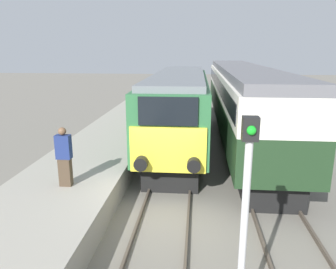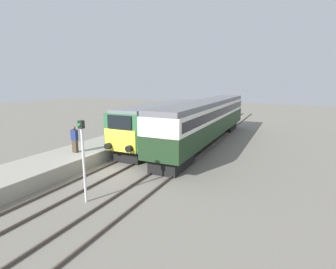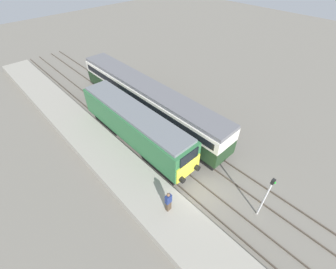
% 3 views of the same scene
% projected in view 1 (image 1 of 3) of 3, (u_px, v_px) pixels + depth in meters
% --- Properties ---
extents(ground_plane, '(120.00, 120.00, 0.00)m').
position_uv_depth(ground_plane, '(165.00, 213.00, 10.12)').
color(ground_plane, slate).
extents(platform_left, '(3.50, 50.00, 0.86)m').
position_uv_depth(platform_left, '(120.00, 134.00, 18.01)').
color(platform_left, '#9E998C').
rests_on(platform_left, ground_plane).
extents(rails_near_track, '(1.51, 60.00, 0.14)m').
position_uv_depth(rails_near_track, '(176.00, 159.00, 14.92)').
color(rails_near_track, '#4C4238').
rests_on(rails_near_track, ground_plane).
extents(rails_far_track, '(1.50, 60.00, 0.14)m').
position_uv_depth(rails_far_track, '(252.00, 161.00, 14.62)').
color(rails_far_track, '#4C4238').
rests_on(rails_far_track, ground_plane).
extents(locomotive, '(2.70, 13.63, 3.78)m').
position_uv_depth(locomotive, '(179.00, 106.00, 16.85)').
color(locomotive, black).
rests_on(locomotive, ground_plane).
extents(passenger_carriage, '(2.75, 20.09, 4.01)m').
position_uv_depth(passenger_carriage, '(241.00, 94.00, 18.77)').
color(passenger_carriage, black).
rests_on(passenger_carriage, ground_plane).
extents(person_on_platform, '(0.44, 0.26, 1.83)m').
position_uv_depth(person_on_platform, '(64.00, 157.00, 9.84)').
color(person_on_platform, '#473828').
rests_on(person_on_platform, platform_left).
extents(signal_post, '(0.24, 0.28, 3.96)m').
position_uv_depth(signal_post, '(245.00, 217.00, 5.16)').
color(signal_post, silver).
rests_on(signal_post, ground_plane).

